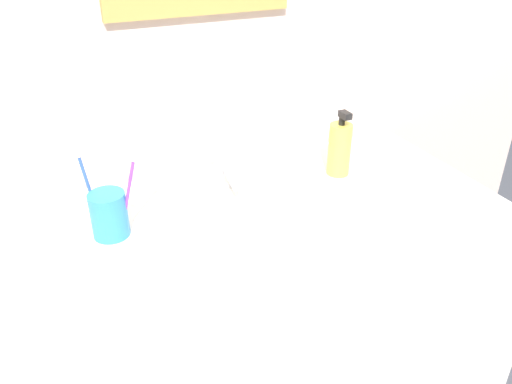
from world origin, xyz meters
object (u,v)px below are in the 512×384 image
Objects in this scene: toothbrush_cup at (109,215)px; faucet at (222,166)px; soap_dispenser at (340,148)px; toothbrush_purple at (129,188)px; toothbrush_blue at (88,184)px.

faucet is at bearing 18.66° from toothbrush_cup.
soap_dispenser reaches higher than toothbrush_cup.
toothbrush_purple is at bearing -24.18° from toothbrush_cup.
toothbrush_purple is 1.02× the size of toothbrush_blue.
toothbrush_blue reaches higher than faucet.
faucet is 0.89× the size of soap_dispenser.
faucet is at bearing 25.71° from toothbrush_purple.
soap_dispenser reaches higher than faucet.
faucet is 0.31m from soap_dispenser.
soap_dispenser is (0.63, 0.02, -0.04)m from toothbrush_blue.
toothbrush_cup is at bearing -161.34° from faucet.
toothbrush_blue reaches higher than soap_dispenser.
toothbrush_purple is 0.09m from toothbrush_blue.
faucet is 0.28m from toothbrush_purple.
toothbrush_blue is at bearing 144.98° from toothbrush_purple.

